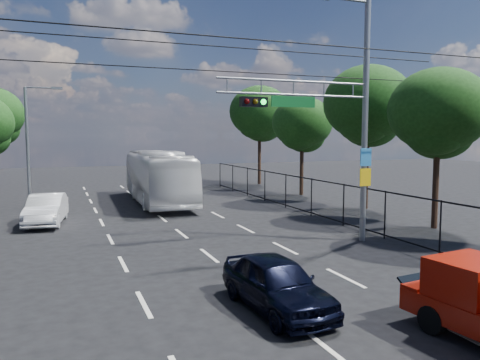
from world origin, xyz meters
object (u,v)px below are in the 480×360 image
white_bus (158,177)px  white_van (46,209)px  signal_mast (339,110)px  navy_hatchback (277,283)px

white_bus → white_van: size_ratio=2.70×
signal_mast → navy_hatchback: (-5.31, -5.54, -4.58)m
signal_mast → white_van: (-10.78, 8.53, -4.52)m
white_van → signal_mast: bearing=-30.6°
signal_mast → white_van: signal_mast is taller
white_bus → white_van: bearing=-138.3°
white_van → navy_hatchback: bearing=-61.0°
signal_mast → navy_hatchback: size_ratio=2.45×
signal_mast → navy_hatchback: signal_mast is taller
signal_mast → navy_hatchback: 8.94m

